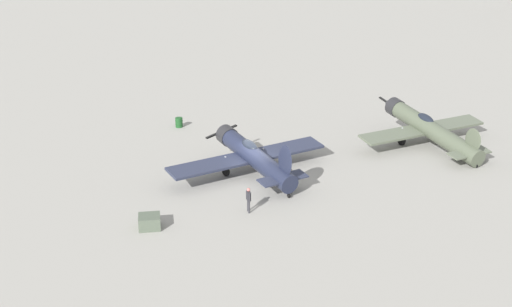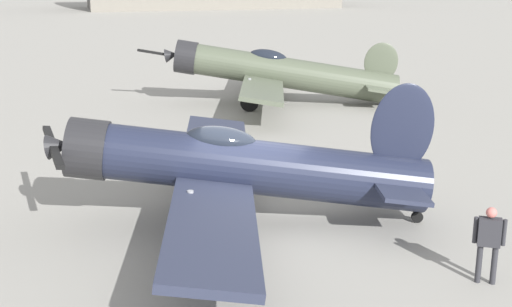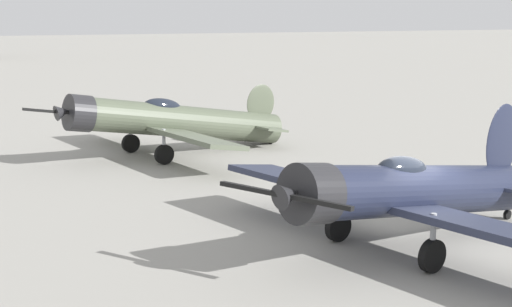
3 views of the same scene
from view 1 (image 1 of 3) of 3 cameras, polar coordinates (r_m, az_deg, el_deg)
name	(u,v)px [view 1 (image 1 of 3)]	position (r m, az deg, el deg)	size (l,w,h in m)	color
ground_plane	(256,178)	(46.50, 0.00, -2.08)	(400.00, 400.00, 0.00)	gray
airplane_foreground	(252,156)	(46.34, -0.32, -0.19)	(12.04, 9.79, 3.54)	#1E2338
airplane_mid_apron	(429,129)	(53.75, 14.38, 2.04)	(11.38, 11.64, 2.90)	#4C5442
ground_crew_mechanic	(249,198)	(41.09, -0.64, -3.75)	(0.26, 0.62, 1.59)	#2D2D33
equipment_crate	(149,222)	(39.88, -8.98, -5.71)	(1.48, 1.47, 0.76)	#4C5647
fuel_drum	(179,122)	(57.41, -6.51, 2.63)	(0.64, 0.64, 0.83)	#19471E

